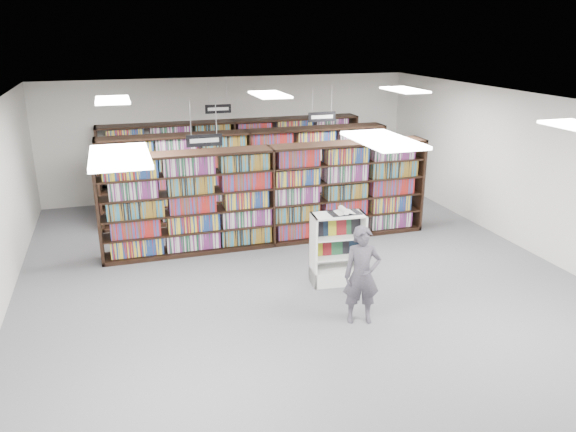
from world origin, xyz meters
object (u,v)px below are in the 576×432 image
object	(u,v)px
endcap_display	(337,258)
shopper	(362,275)
bookshelf_row_near	(271,196)
open_book	(344,211)

from	to	relation	value
endcap_display	shopper	size ratio (longest dim) A/B	0.83
bookshelf_row_near	endcap_display	distance (m)	2.39
endcap_display	shopper	bearing A→B (deg)	-91.61
bookshelf_row_near	shopper	xyz separation A→B (m)	(0.42, -3.71, -0.26)
open_book	shopper	distance (m)	1.58
bookshelf_row_near	open_book	distance (m)	2.39
open_book	shopper	bearing A→B (deg)	-101.12
endcap_display	bookshelf_row_near	bearing A→B (deg)	110.93
open_book	shopper	xyz separation A→B (m)	(-0.30, -1.45, -0.56)
bookshelf_row_near	shopper	bearing A→B (deg)	-83.52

